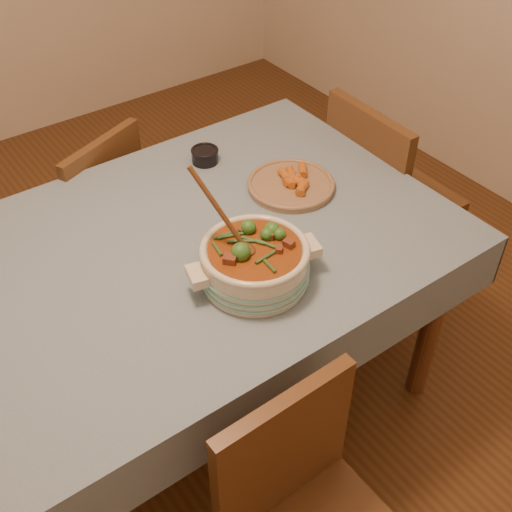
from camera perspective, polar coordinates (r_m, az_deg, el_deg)
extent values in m
plane|color=#4A2D15|center=(2.44, -5.82, -13.00)|extent=(4.50, 4.50, 0.00)
cube|color=brown|center=(1.91, -7.28, -0.14)|extent=(1.60, 1.00, 0.05)
cube|color=gray|center=(1.89, -7.35, 0.50)|extent=(1.68, 1.08, 0.01)
cylinder|color=brown|center=(2.29, 15.31, -5.83)|extent=(0.07, 0.07, 0.70)
cylinder|color=brown|center=(2.73, 2.02, 4.74)|extent=(0.07, 0.07, 0.70)
cylinder|color=beige|center=(1.73, -0.12, -0.84)|extent=(0.35, 0.35, 0.11)
torus|color=beige|center=(1.70, -0.12, 0.57)|extent=(0.30, 0.30, 0.02)
cube|color=beige|center=(1.77, 4.75, 0.87)|extent=(0.06, 0.09, 0.03)
cube|color=beige|center=(1.69, -5.25, -1.78)|extent=(0.06, 0.09, 0.03)
cylinder|color=#883913|center=(1.70, -0.12, 0.39)|extent=(0.25, 0.25, 0.02)
cylinder|color=black|center=(2.24, -4.56, 8.85)|extent=(0.10, 0.10, 0.05)
torus|color=black|center=(2.23, -4.59, 9.35)|extent=(0.10, 0.10, 0.01)
cylinder|color=black|center=(2.23, -4.58, 9.15)|extent=(0.08, 0.08, 0.01)
cylinder|color=#987654|center=(2.11, 3.12, 6.23)|extent=(0.33, 0.33, 0.02)
torus|color=#987654|center=(2.10, 3.13, 6.46)|extent=(0.29, 0.29, 0.02)
cube|color=#57341A|center=(2.65, -15.17, 3.29)|extent=(0.49, 0.49, 0.04)
cube|color=#57341A|center=(2.43, -13.09, 5.80)|extent=(0.36, 0.18, 0.41)
cylinder|color=#57341A|center=(2.95, -14.64, 2.85)|extent=(0.04, 0.04, 0.41)
cylinder|color=#57341A|center=(2.80, -19.08, -0.72)|extent=(0.04, 0.04, 0.41)
cylinder|color=#57341A|center=(2.77, -9.77, 0.72)|extent=(0.04, 0.04, 0.41)
cylinder|color=#57341A|center=(2.60, -14.24, -3.24)|extent=(0.04, 0.04, 0.41)
cube|color=#57341A|center=(1.59, 2.40, -17.07)|extent=(0.39, 0.04, 0.42)
cylinder|color=#57341A|center=(2.00, 6.20, -20.98)|extent=(0.04, 0.04, 0.42)
cube|color=#57341A|center=(2.65, 12.15, 5.00)|extent=(0.43, 0.43, 0.04)
cube|color=#57341A|center=(2.41, 9.64, 7.85)|extent=(0.05, 0.42, 0.45)
cylinder|color=#57341A|center=(2.81, 16.61, 0.66)|extent=(0.04, 0.04, 0.45)
cylinder|color=#57341A|center=(2.99, 11.69, 4.36)|extent=(0.04, 0.04, 0.45)
cylinder|color=#57341A|center=(2.59, 11.31, -2.21)|extent=(0.04, 0.04, 0.45)
cylinder|color=#57341A|center=(2.78, 6.35, 1.95)|extent=(0.04, 0.04, 0.45)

